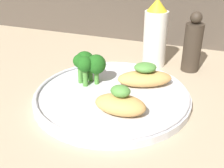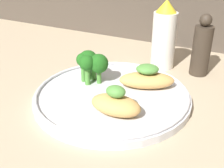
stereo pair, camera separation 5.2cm
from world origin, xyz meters
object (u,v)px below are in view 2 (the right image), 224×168
at_px(plate, 112,95).
at_px(sauce_bottle, 164,36).
at_px(pepper_grinder, 202,48).
at_px(broccoli_bunch, 91,63).

distance_m(plate, sauce_bottle, 0.21).
relative_size(plate, pepper_grinder, 2.15).
bearing_deg(sauce_bottle, broccoli_bunch, -118.74).
bearing_deg(plate, sauce_bottle, 80.40).
distance_m(plate, pepper_grinder, 0.24).
distance_m(broccoli_bunch, sauce_bottle, 0.20).
relative_size(plate, sauce_bottle, 1.85).
xyz_separation_m(sauce_bottle, pepper_grinder, (0.09, 0.00, -0.01)).
height_order(sauce_bottle, pepper_grinder, sauce_bottle).
height_order(broccoli_bunch, sauce_bottle, sauce_bottle).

